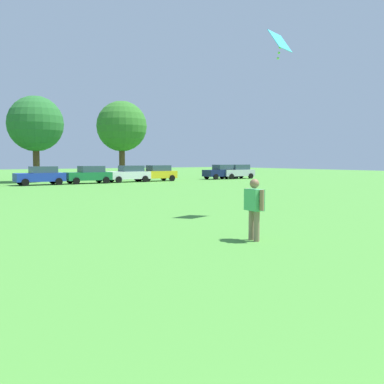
% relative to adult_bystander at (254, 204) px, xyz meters
% --- Properties ---
extents(adult_bystander, '(0.38, 0.84, 1.77)m').
position_rel_adult_bystander_xyz_m(adult_bystander, '(0.00, 0.00, 0.00)').
color(adult_bystander, '#8C7259').
rests_on(adult_bystander, ground).
extents(kite, '(1.33, 0.93, 1.12)m').
position_rel_adult_bystander_xyz_m(kite, '(4.62, 3.82, 5.95)').
color(kite, '#3FBFE5').
extents(parked_car_blue_3, '(4.30, 2.02, 1.68)m').
position_rel_adult_bystander_xyz_m(parked_car_blue_3, '(2.54, 31.91, -0.20)').
color(parked_car_blue_3, '#1E38AD').
rests_on(parked_car_blue_3, ground).
extents(parked_car_green_4, '(4.30, 2.02, 1.68)m').
position_rel_adult_bystander_xyz_m(parked_car_green_4, '(7.12, 32.02, -0.20)').
color(parked_car_green_4, '#196B38').
rests_on(parked_car_green_4, ground).
extents(parked_car_white_5, '(4.30, 2.02, 1.68)m').
position_rel_adult_bystander_xyz_m(parked_car_white_5, '(11.51, 32.39, -0.20)').
color(parked_car_white_5, white).
rests_on(parked_car_white_5, ground).
extents(parked_car_yellow_6, '(4.30, 2.02, 1.68)m').
position_rel_adult_bystander_xyz_m(parked_car_yellow_6, '(14.78, 32.53, -0.20)').
color(parked_car_yellow_6, yellow).
rests_on(parked_car_yellow_6, ground).
extents(parked_car_navy_7, '(4.30, 2.02, 1.68)m').
position_rel_adult_bystander_xyz_m(parked_car_navy_7, '(23.70, 32.85, -0.20)').
color(parked_car_navy_7, '#141E4C').
rests_on(parked_car_navy_7, ground).
extents(parked_car_silver_8, '(4.30, 2.02, 1.68)m').
position_rel_adult_bystander_xyz_m(parked_car_silver_8, '(25.79, 32.64, -0.20)').
color(parked_car_silver_8, silver).
rests_on(parked_car_silver_8, ground).
extents(tree_right, '(5.56, 5.56, 8.66)m').
position_rel_adult_bystander_xyz_m(tree_right, '(3.60, 37.30, 4.79)').
color(tree_right, brown).
rests_on(tree_right, ground).
extents(tree_far_right, '(5.76, 5.76, 8.98)m').
position_rel_adult_bystander_xyz_m(tree_far_right, '(13.64, 38.65, 5.01)').
color(tree_far_right, brown).
rests_on(tree_far_right, ground).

